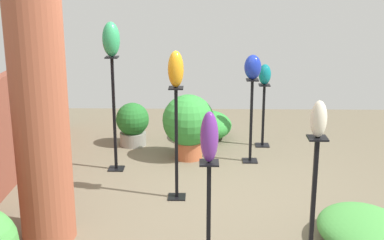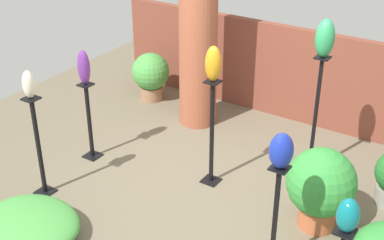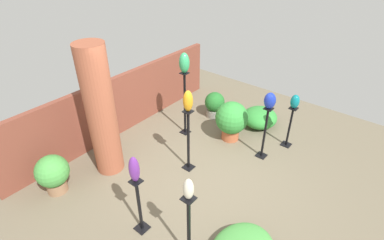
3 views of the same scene
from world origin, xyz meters
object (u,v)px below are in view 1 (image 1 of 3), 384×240
object	(u,v)px
pedestal_amber	(176,148)
pedestal_cobalt	(251,125)
pedestal_ivory	(313,210)
pedestal_jade	(114,119)
potted_plant_back_center	(188,123)
art_vase_ivory	(319,119)
art_vase_violet	(209,137)
art_vase_jade	(111,39)
pedestal_teal	(263,119)
art_vase_teal	(265,74)
pedestal_violet	(209,223)
potted_plant_walkway_edge	(133,123)
art_vase_cobalt	(253,67)
brick_pillar	(40,113)
art_vase_amber	(176,69)

from	to	relation	value
pedestal_amber	pedestal_cobalt	world-z (taller)	pedestal_amber
pedestal_ivory	pedestal_jade	distance (m)	3.15
pedestal_amber	potted_plant_back_center	distance (m)	1.35
art_vase_ivory	potted_plant_back_center	world-z (taller)	art_vase_ivory
pedestal_amber	art_vase_violet	distance (m)	1.72
art_vase_jade	art_vase_violet	world-z (taller)	art_vase_jade
pedestal_amber	pedestal_teal	distance (m)	2.26
pedestal_jade	art_vase_teal	world-z (taller)	pedestal_jade
pedestal_violet	potted_plant_walkway_edge	xyz separation A→B (m)	(3.48, 1.09, -0.12)
pedestal_cobalt	pedestal_violet	distance (m)	2.86
pedestal_ivory	art_vase_jade	distance (m)	3.35
pedestal_jade	art_vase_cobalt	distance (m)	1.91
pedestal_amber	brick_pillar	bearing A→B (deg)	128.41
art_vase_amber	art_vase_violet	size ratio (longest dim) A/B	0.93
pedestal_amber	art_vase_teal	bearing A→B (deg)	-31.76
pedestal_jade	art_vase_jade	distance (m)	1.01
pedestal_violet	art_vase_jade	size ratio (longest dim) A/B	2.35
pedestal_jade	art_vase_amber	size ratio (longest dim) A/B	3.74
pedestal_ivory	potted_plant_back_center	size ratio (longest dim) A/B	1.34
pedestal_amber	art_vase_jade	world-z (taller)	art_vase_jade
pedestal_amber	pedestal_cobalt	xyz separation A→B (m)	(1.23, -0.94, -0.07)
brick_pillar	potted_plant_back_center	world-z (taller)	brick_pillar
art_vase_ivory	art_vase_teal	world-z (taller)	art_vase_ivory
pedestal_violet	art_vase_amber	world-z (taller)	art_vase_amber
brick_pillar	potted_plant_walkway_edge	distance (m)	3.04
art_vase_teal	potted_plant_walkway_edge	size ratio (longest dim) A/B	0.46
pedestal_ivory	potted_plant_walkway_edge	world-z (taller)	pedestal_ivory
art_vase_cobalt	art_vase_jade	world-z (taller)	art_vase_jade
art_vase_teal	potted_plant_walkway_edge	xyz separation A→B (m)	(0.00, 1.93, -0.74)
brick_pillar	art_vase_cobalt	xyz separation A→B (m)	(2.19, -2.15, 0.05)
potted_plant_back_center	pedestal_amber	bearing A→B (deg)	175.83
pedestal_amber	art_vase_cobalt	bearing A→B (deg)	-37.41
pedestal_cobalt	pedestal_ivory	bearing A→B (deg)	-173.92
pedestal_jade	potted_plant_back_center	size ratio (longest dim) A/B	1.65
pedestal_jade	art_vase_cobalt	xyz separation A→B (m)	(0.34, -1.78, 0.61)
pedestal_violet	art_vase_violet	size ratio (longest dim) A/B	2.37
pedestal_amber	pedestal_teal	size ratio (longest dim) A/B	1.39
art_vase_violet	potted_plant_back_center	size ratio (longest dim) A/B	0.47
brick_pillar	art_vase_violet	world-z (taller)	brick_pillar
pedestal_ivory	art_vase_ivory	bearing A→B (deg)	180.00
potted_plant_back_center	art_vase_teal	bearing A→B (deg)	-62.52
pedestal_jade	potted_plant_back_center	xyz separation A→B (m)	(0.45, -0.94, -0.18)
pedestal_teal	art_vase_teal	world-z (taller)	art_vase_teal
pedestal_amber	potted_plant_walkway_edge	size ratio (longest dim) A/B	2.01
pedestal_amber	potted_plant_walkway_edge	world-z (taller)	pedestal_amber
pedestal_amber	pedestal_jade	world-z (taller)	pedestal_jade
pedestal_ivory	potted_plant_walkway_edge	bearing A→B (deg)	30.21
pedestal_ivory	pedestal_jade	world-z (taller)	pedestal_jade
brick_pillar	potted_plant_walkway_edge	size ratio (longest dim) A/B	3.89
pedestal_violet	art_vase_ivory	world-z (taller)	art_vase_ivory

